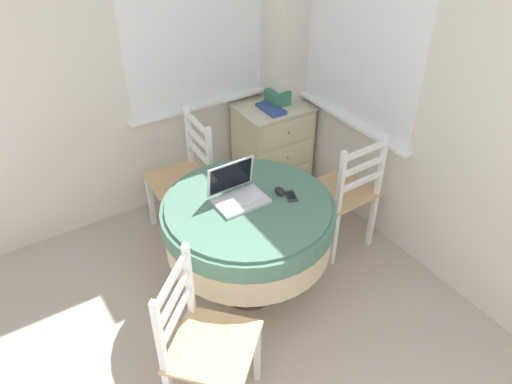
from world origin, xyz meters
The scene contains 11 objects.
corner_room_shell centered at (1.35, 1.91, 1.28)m, with size 4.56×4.83×2.55m.
round_dining_table centered at (1.13, 1.72, 0.58)m, with size 1.03×1.03×0.73m.
laptop centered at (1.10, 1.79, 0.78)m, with size 0.31×0.24×0.22m.
computer_mouse centered at (1.34, 1.70, 0.75)m, with size 0.05×0.08×0.04m.
cell_phone centered at (1.38, 1.64, 0.73)m, with size 0.09×0.12×0.01m.
dining_chair_near_back_window centered at (1.08, 2.52, 0.46)m, with size 0.42×0.43×0.92m.
dining_chair_near_right_window centered at (1.94, 1.77, 0.46)m, with size 0.43×0.42×0.92m.
dining_chair_camera_near centered at (0.54, 1.17, 0.46)m, with size 0.58×0.58×0.92m.
corner_cabinet centered at (1.98, 2.72, 0.36)m, with size 0.57×0.46×0.71m.
storage_box centered at (2.04, 2.74, 0.77)m, with size 0.15×0.16×0.11m.
book_on_cabinet centered at (1.93, 2.67, 0.73)m, with size 0.13×0.25×0.02m.
Camera 1 is at (-0.07, -0.25, 2.50)m, focal length 35.00 mm.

